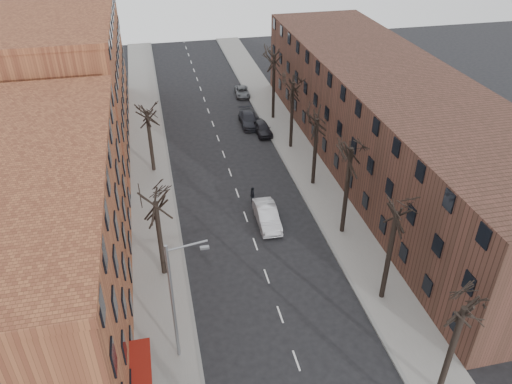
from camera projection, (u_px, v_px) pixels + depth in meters
sidewalk_left at (150, 166)px, 52.18m from camera, size 4.00×90.00×0.15m
sidewalk_right at (296, 150)px, 55.12m from camera, size 4.00×90.00×0.15m
building_left_near at (23, 253)px, 31.11m from camera, size 12.00×26.00×12.00m
building_left_far at (65, 79)px, 54.35m from camera, size 12.00×28.00×14.00m
building_right at (390, 122)px, 49.81m from camera, size 12.00×50.00×10.00m
tree_right_b at (381, 297)px, 36.22m from camera, size 5.20×5.20×10.80m
tree_right_c at (342, 232)px, 42.78m from camera, size 5.20×5.20×11.60m
tree_right_d at (313, 184)px, 49.34m from camera, size 5.20×5.20×10.00m
tree_right_e at (290, 147)px, 55.90m from camera, size 5.20×5.20×10.80m
tree_right_f at (273, 118)px, 62.46m from camera, size 5.20×5.20×11.60m
tree_left_a at (165, 274)px, 38.36m from camera, size 5.20×5.20×9.50m
tree_left_b at (154, 171)px, 51.48m from camera, size 5.20×5.20×9.50m
streetlight at (175, 299)px, 29.18m from camera, size 2.45×0.22×9.03m
silver_sedan at (267, 216)px, 43.38m from camera, size 1.82×4.99×1.63m
parked_car_near at (262, 128)px, 58.43m from camera, size 1.96×4.31×1.43m
parked_car_mid at (249, 119)px, 60.46m from camera, size 2.22×5.14×1.47m
parked_car_far at (242, 92)px, 68.42m from camera, size 2.13×4.14×1.12m
pedestrian_crossing at (252, 195)px, 46.09m from camera, size 0.46×1.00×1.68m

